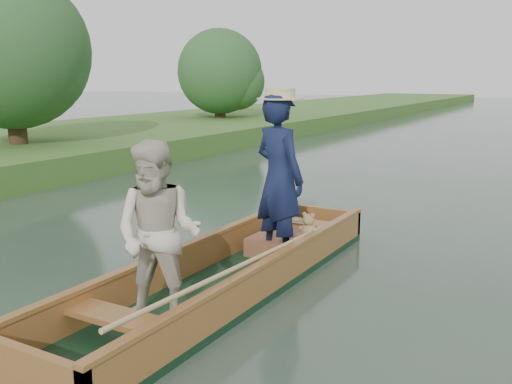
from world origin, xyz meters
The scene contains 3 objects.
ground centered at (0.00, 0.00, 0.00)m, with size 120.00×120.00×0.00m, color #283D30.
trees_far centered at (0.66, 8.94, 2.50)m, with size 22.94×13.51×4.64m.
punt centered at (0.06, 0.00, 0.65)m, with size 1.12×5.00×2.06m.
Camera 1 is at (3.12, -4.76, 2.21)m, focal length 40.00 mm.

